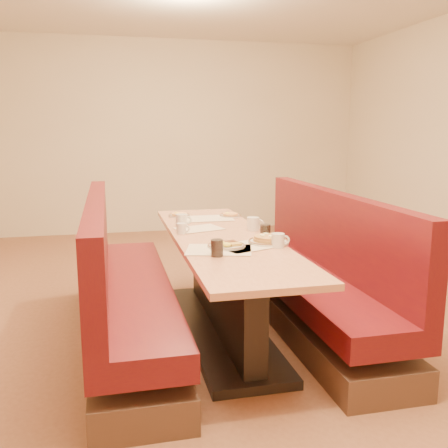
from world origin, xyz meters
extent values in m
plane|color=#9E6647|center=(0.00, 0.00, 0.00)|extent=(8.00, 8.00, 0.00)
cube|color=beige|center=(0.00, 4.00, 1.40)|extent=(6.00, 0.04, 2.80)
cube|color=black|center=(0.00, 0.00, 0.03)|extent=(0.55, 1.88, 0.06)
cube|color=black|center=(0.00, 0.00, 0.35)|extent=(0.15, 1.75, 0.71)
cube|color=tan|center=(0.00, 0.00, 0.73)|extent=(0.70, 2.50, 0.04)
cube|color=#4C3326|center=(-0.68, 0.00, 0.10)|extent=(0.55, 2.50, 0.20)
cube|color=#5C100F|center=(-0.68, 0.00, 0.37)|extent=(0.55, 2.50, 0.16)
cube|color=#5C100F|center=(-0.89, 0.00, 0.75)|extent=(0.12, 2.50, 0.60)
cube|color=#4C3326|center=(0.68, 0.00, 0.10)|extent=(0.55, 2.50, 0.20)
cube|color=#5C100F|center=(0.68, 0.00, 0.37)|extent=(0.55, 2.50, 0.16)
cube|color=#5C100F|center=(0.89, 0.00, 0.75)|extent=(0.12, 2.50, 0.60)
cube|color=beige|center=(-0.12, -0.41, 0.75)|extent=(0.48, 0.41, 0.00)
cube|color=beige|center=(0.08, -0.35, 0.75)|extent=(0.45, 0.40, 0.00)
cube|color=beige|center=(-0.12, 0.31, 0.75)|extent=(0.40, 0.34, 0.00)
cube|color=beige|center=(0.04, 0.74, 0.75)|extent=(0.43, 0.32, 0.00)
cylinder|color=beige|center=(0.25, -0.29, 0.76)|extent=(0.28, 0.28, 0.02)
torus|color=brown|center=(0.25, -0.29, 0.77)|extent=(0.28, 0.28, 0.01)
cylinder|color=#C29545|center=(0.25, -0.29, 0.78)|extent=(0.21, 0.21, 0.02)
cylinder|color=#C29545|center=(0.25, -0.29, 0.80)|extent=(0.20, 0.20, 0.02)
cylinder|color=#FFF5A6|center=(0.30, -0.29, 0.81)|extent=(0.04, 0.04, 0.01)
cylinder|color=#FFF5A6|center=(0.25, -0.25, 0.81)|extent=(0.04, 0.04, 0.01)
cylinder|color=#FFF5A6|center=(0.21, -0.30, 0.81)|extent=(0.04, 0.04, 0.01)
cylinder|color=#FFF5A6|center=(0.26, -0.34, 0.81)|extent=(0.04, 0.04, 0.01)
cylinder|color=beige|center=(-0.05, -0.34, 0.76)|extent=(0.25, 0.25, 0.02)
torus|color=brown|center=(-0.05, -0.34, 0.77)|extent=(0.25, 0.25, 0.01)
ellipsoid|color=gold|center=(-0.10, -0.37, 0.78)|extent=(0.06, 0.06, 0.03)
ellipsoid|color=gold|center=(-0.06, -0.40, 0.78)|extent=(0.05, 0.05, 0.03)
ellipsoid|color=gold|center=(-0.12, -0.34, 0.78)|extent=(0.05, 0.05, 0.03)
cylinder|color=brown|center=(-0.03, -0.32, 0.78)|extent=(0.09, 0.05, 0.02)
cylinder|color=brown|center=(-0.03, -0.30, 0.78)|extent=(0.09, 0.05, 0.02)
cube|color=gold|center=(0.00, -0.37, 0.78)|extent=(0.08, 0.07, 0.02)
cylinder|color=beige|center=(0.25, 0.80, 0.76)|extent=(0.20, 0.20, 0.01)
torus|color=brown|center=(0.25, 0.80, 0.76)|extent=(0.19, 0.19, 0.01)
cylinder|color=#F0A855|center=(0.25, 0.80, 0.77)|extent=(0.14, 0.14, 0.01)
ellipsoid|color=gold|center=(0.23, 0.82, 0.78)|extent=(0.04, 0.04, 0.02)
cylinder|color=beige|center=(-0.19, 0.91, 0.76)|extent=(0.20, 0.20, 0.01)
torus|color=brown|center=(-0.19, 0.91, 0.76)|extent=(0.19, 0.19, 0.01)
cylinder|color=#F0A855|center=(-0.19, 0.91, 0.77)|extent=(0.14, 0.14, 0.01)
ellipsoid|color=gold|center=(-0.21, 0.92, 0.78)|extent=(0.04, 0.04, 0.02)
cylinder|color=beige|center=(0.28, -0.42, 0.80)|extent=(0.09, 0.09, 0.09)
torus|color=beige|center=(0.33, -0.42, 0.80)|extent=(0.07, 0.02, 0.07)
cylinder|color=black|center=(0.28, -0.42, 0.84)|extent=(0.07, 0.07, 0.01)
cylinder|color=beige|center=(-0.28, 0.17, 0.79)|extent=(0.07, 0.07, 0.08)
torus|color=beige|center=(-0.24, 0.16, 0.79)|extent=(0.06, 0.03, 0.06)
cylinder|color=black|center=(-0.28, 0.17, 0.82)|extent=(0.06, 0.06, 0.01)
cylinder|color=beige|center=(0.28, 0.17, 0.80)|extent=(0.09, 0.09, 0.10)
torus|color=beige|center=(0.33, 0.15, 0.80)|extent=(0.07, 0.04, 0.07)
cylinder|color=black|center=(0.28, 0.17, 0.84)|extent=(0.08, 0.08, 0.01)
cylinder|color=beige|center=(-0.24, 0.46, 0.80)|extent=(0.09, 0.09, 0.10)
torus|color=beige|center=(-0.19, 0.45, 0.80)|extent=(0.07, 0.02, 0.07)
cylinder|color=black|center=(-0.24, 0.46, 0.84)|extent=(0.08, 0.08, 0.01)
cylinder|color=black|center=(-0.16, -0.56, 0.80)|extent=(0.07, 0.07, 0.10)
cylinder|color=silver|center=(-0.16, -0.56, 0.80)|extent=(0.08, 0.08, 0.11)
cylinder|color=black|center=(0.28, -0.14, 0.80)|extent=(0.07, 0.07, 0.10)
cylinder|color=silver|center=(0.28, -0.14, 0.80)|extent=(0.07, 0.07, 0.10)
camera|label=1|loc=(-0.80, -3.47, 1.52)|focal=40.00mm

